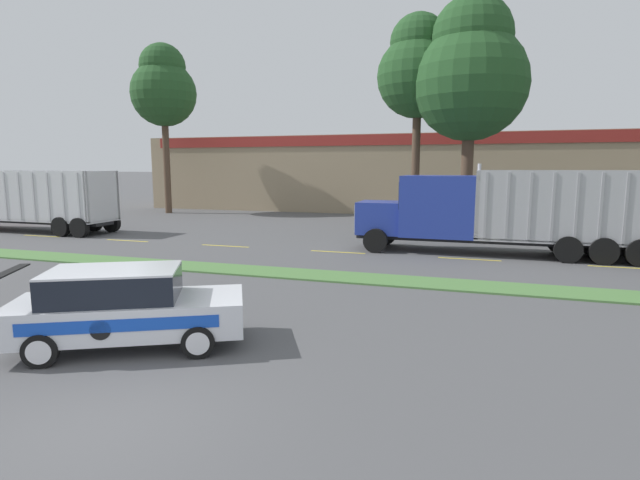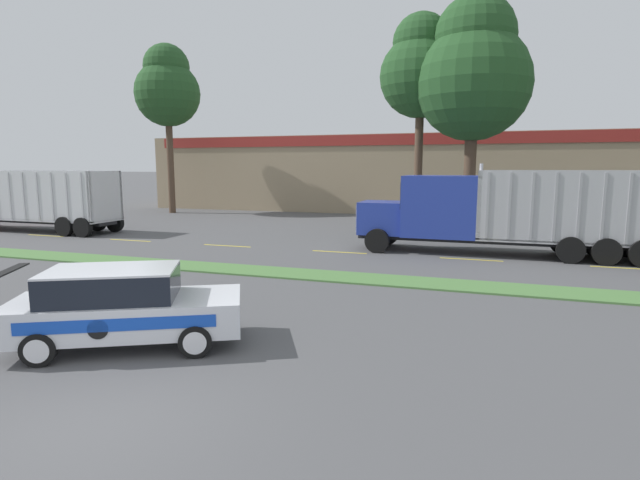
% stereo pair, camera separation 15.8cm
% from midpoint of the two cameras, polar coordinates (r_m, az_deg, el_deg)
% --- Properties ---
extents(ground_plane, '(600.00, 600.00, 0.00)m').
position_cam_midpoint_polar(ground_plane, '(8.17, -24.46, -18.68)').
color(ground_plane, '#515154').
extents(grass_verge, '(120.00, 1.55, 0.06)m').
position_cam_midpoint_polar(grass_verge, '(16.63, -0.29, -4.08)').
color(grass_verge, '#517F42').
rests_on(grass_verge, ground_plane).
extents(centre_line_1, '(2.40, 0.14, 0.01)m').
position_cam_midpoint_polar(centre_line_1, '(30.09, -29.32, 0.40)').
color(centre_line_1, yellow).
rests_on(centre_line_1, ground_plane).
extents(centre_line_2, '(2.40, 0.14, 0.01)m').
position_cam_midpoint_polar(centre_line_2, '(26.40, -21.32, -0.06)').
color(centre_line_2, yellow).
rests_on(centre_line_2, ground_plane).
extents(centre_line_3, '(2.40, 0.14, 0.01)m').
position_cam_midpoint_polar(centre_line_3, '(23.38, -10.99, -0.67)').
color(centre_line_3, yellow).
rests_on(centre_line_3, ground_plane).
extents(centre_line_4, '(2.40, 0.14, 0.01)m').
position_cam_midpoint_polar(centre_line_4, '(21.32, 1.83, -1.38)').
color(centre_line_4, yellow).
rests_on(centre_line_4, ground_plane).
extents(centre_line_5, '(2.40, 0.14, 0.01)m').
position_cam_midpoint_polar(centre_line_5, '(20.52, 16.49, -2.11)').
color(centre_line_5, yellow).
rests_on(centre_line_5, ground_plane).
extents(centre_line_6, '(2.40, 0.14, 0.01)m').
position_cam_midpoint_polar(centre_line_6, '(21.11, 31.30, -2.71)').
color(centre_line_6, yellow).
rests_on(centre_line_6, ground_plane).
extents(dump_truck_lead, '(12.13, 2.67, 3.39)m').
position_cam_midpoint_polar(dump_truck_lead, '(33.91, -32.60, 3.66)').
color(dump_truck_lead, black).
rests_on(dump_truck_lead, ground_plane).
extents(dump_truck_mid, '(11.42, 2.61, 3.74)m').
position_cam_midpoint_polar(dump_truck_mid, '(21.80, 16.43, 2.92)').
color(dump_truck_mid, black).
rests_on(dump_truck_mid, ground_plane).
extents(rally_car, '(4.81, 3.65, 1.64)m').
position_cam_midpoint_polar(rally_car, '(10.85, -21.77, -7.10)').
color(rally_car, silver).
rests_on(rally_car, ground_plane).
extents(store_building_backdrop, '(41.53, 12.10, 6.06)m').
position_cam_midpoint_polar(store_building_backdrop, '(43.94, 8.97, 7.51)').
color(store_building_backdrop, '#9E896B').
rests_on(store_building_backdrop, ground_plane).
extents(tree_behind_left, '(4.44, 4.44, 11.79)m').
position_cam_midpoint_polar(tree_behind_left, '(29.06, 11.00, 18.60)').
color(tree_behind_left, brown).
rests_on(tree_behind_left, ground_plane).
extents(tree_behind_right, '(5.78, 5.78, 12.15)m').
position_cam_midpoint_polar(tree_behind_right, '(27.80, 16.71, 17.84)').
color(tree_behind_right, brown).
rests_on(tree_behind_right, ground_plane).
extents(tree_behind_far_right, '(4.94, 4.94, 12.87)m').
position_cam_midpoint_polar(tree_behind_far_right, '(41.54, -17.58, 16.27)').
color(tree_behind_far_right, brown).
rests_on(tree_behind_far_right, ground_plane).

